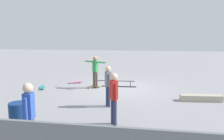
% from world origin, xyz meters
% --- Properties ---
extents(ground_plane, '(60.00, 60.00, 0.00)m').
position_xyz_m(ground_plane, '(0.00, 0.00, 0.00)').
color(ground_plane, gray).
extents(grind_rail, '(2.51, 0.38, 0.34)m').
position_xyz_m(grind_rail, '(0.33, -0.26, 0.15)').
color(grind_rail, black).
rests_on(grind_rail, ground_plane).
extents(skate_ledge, '(1.76, 0.51, 0.26)m').
position_xyz_m(skate_ledge, '(-3.81, 1.84, 0.13)').
color(skate_ledge, '#B2A893').
rests_on(skate_ledge, ground_plane).
extents(skater_main, '(1.28, 0.68, 1.72)m').
position_xyz_m(skater_main, '(1.23, 0.22, 1.00)').
color(skater_main, brown).
rests_on(skater_main, ground_plane).
extents(skateboard_main, '(0.80, 0.56, 0.09)m').
position_xyz_m(skateboard_main, '(1.29, 0.21, 0.07)').
color(skateboard_main, tan).
rests_on(skateboard_main, ground_plane).
extents(bystander_grey_shirt, '(0.28, 0.34, 1.62)m').
position_xyz_m(bystander_grey_shirt, '(-0.00, 3.21, 0.92)').
color(bystander_grey_shirt, '#2D3351').
rests_on(bystander_grey_shirt, ground_plane).
extents(bystander_red_shirt, '(0.28, 0.35, 1.65)m').
position_xyz_m(bystander_red_shirt, '(-0.50, 4.98, 0.93)').
color(bystander_red_shirt, '#2D3351').
rests_on(bystander_red_shirt, ground_plane).
extents(bystander_blue_shirt, '(0.24, 0.39, 1.72)m').
position_xyz_m(bystander_blue_shirt, '(1.18, 7.00, 0.97)').
color(bystander_blue_shirt, '#2D3351').
rests_on(bystander_blue_shirt, ground_plane).
extents(loose_skateboard_teal, '(0.50, 0.81, 0.09)m').
position_xyz_m(loose_skateboard_teal, '(3.98, 0.83, 0.07)').
color(loose_skateboard_teal, teal).
rests_on(loose_skateboard_teal, ground_plane).
extents(loose_skateboard_pink, '(0.80, 0.55, 0.09)m').
position_xyz_m(loose_skateboard_pink, '(2.66, -0.76, 0.07)').
color(loose_skateboard_pink, '#E05993').
rests_on(loose_skateboard_pink, ground_plane).
extents(trash_bin, '(0.51, 0.51, 1.00)m').
position_xyz_m(trash_bin, '(1.90, 6.30, 0.50)').
color(trash_bin, navy).
rests_on(trash_bin, ground_plane).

